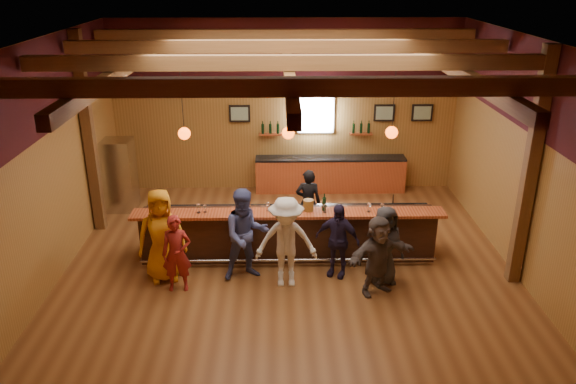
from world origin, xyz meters
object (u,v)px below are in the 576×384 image
Objects in this scene: customer_dark at (385,246)px; customer_navy at (337,240)px; customer_orange at (162,235)px; bar_counter at (289,231)px; customer_white at (286,242)px; bartender at (308,202)px; ice_bucket at (308,205)px; customer_denim at (246,235)px; customer_brown at (378,255)px; bottle_a at (324,203)px; customer_redvest at (177,254)px; stainless_fridge at (120,175)px; back_bar_cabinet at (330,174)px.

customer_navy is at bearing 141.07° from customer_dark.
customer_navy is (3.37, 0.07, -0.17)m from customer_orange.
customer_white is (-0.08, -1.24, 0.38)m from bar_counter.
bartender reaches higher than ice_bucket.
customer_denim reaches higher than customer_brown.
bottle_a is (0.71, -0.18, 0.72)m from bar_counter.
ice_bucket is (2.49, 1.12, 0.47)m from customer_redvest.
customer_denim is at bearing -131.55° from bar_counter.
bartender reaches higher than customer_redvest.
bar_counter is 3.50× the size of stainless_fridge.
stainless_fridge is 5.51m from bottle_a.
customer_navy is at bearing -73.55° from bottle_a.
customer_redvest is at bearing -176.55° from customer_white.
customer_denim is (1.26, 0.42, 0.17)m from customer_redvest.
stainless_fridge is 5.47m from customer_white.
customer_orange is at bearing 173.03° from customer_white.
customer_navy is at bearing 5.92° from customer_redvest.
customer_redvest is at bearing 151.26° from customer_brown.
customer_navy reaches higher than back_bar_cabinet.
bartender reaches higher than customer_navy.
customer_brown is (1.60, -1.54, 0.25)m from bar_counter.
back_bar_cabinet is 2.15× the size of customer_orange.
bar_counter is 2.66m from customer_orange.
bartender is at bearing 40.41° from customer_denim.
customer_dark is at bearing 126.33° from bartender.
customer_white is 1.16× the size of bartender.
bartender is (1.29, 1.89, -0.15)m from customer_denim.
customer_dark is (0.86, -0.30, 0.03)m from customer_navy.
customer_redvest is 0.81× the size of customer_denim.
customer_dark reaches higher than back_bar_cabinet.
customer_navy is 6.63× the size of ice_bucket.
bartender is (-0.47, 1.84, 0.02)m from customer_navy.
stainless_fridge is 1.19× the size of customer_navy.
bar_counter is at bearing 109.91° from customer_brown.
stainless_fridge is at bearing -13.90° from bartender.
customer_redvest is 2.04m from customer_white.
ice_bucket is at bearing 91.39° from bartender.
ice_bucket is at bearing -101.76° from back_bar_cabinet.
ice_bucket reaches higher than back_bar_cabinet.
customer_orange is at bearing 37.72° from bartender.
customer_white is (-1.26, -4.81, 0.42)m from back_bar_cabinet.
customer_denim is at bearing 154.98° from customer_dark.
bartender is 4.66× the size of bottle_a.
back_bar_cabinet is 4.99m from customer_white.
customer_navy is (-0.26, -4.46, 0.28)m from back_bar_cabinet.
customer_orange is at bearing -166.10° from bottle_a.
customer_navy is 0.94m from customer_brown.
customer_orange is 1.03× the size of customer_white.
bar_counter is at bearing -108.34° from back_bar_cabinet.
customer_brown is at bearing 119.18° from bartender.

